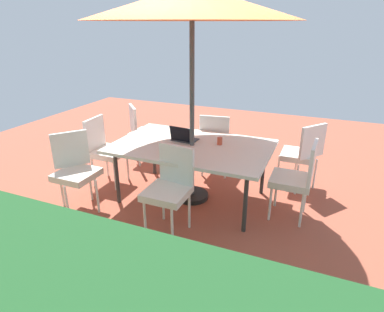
{
  "coord_description": "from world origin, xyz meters",
  "views": [
    {
      "loc": [
        -1.53,
        3.63,
        2.22
      ],
      "look_at": [
        0.0,
        0.0,
        0.61
      ],
      "focal_mm": 30.62,
      "sensor_mm": 36.0,
      "label": 1
    }
  ],
  "objects_px": {
    "chair_southeast": "(143,131)",
    "laptop": "(184,138)",
    "chair_northeast": "(75,168)",
    "dining_table": "(192,148)",
    "chair_north": "(170,186)",
    "chair_south": "(216,141)",
    "chair_west": "(297,176)",
    "chair_east": "(105,148)",
    "cup": "(220,141)",
    "chair_southwest": "(302,152)",
    "patio_umbrella": "(192,5)"
  },
  "relations": [
    {
      "from": "dining_table",
      "to": "chair_southwest",
      "type": "bearing_deg",
      "value": -146.62
    },
    {
      "from": "patio_umbrella",
      "to": "cup",
      "type": "height_order",
      "value": "patio_umbrella"
    },
    {
      "from": "chair_southeast",
      "to": "cup",
      "type": "bearing_deg",
      "value": -156.67
    },
    {
      "from": "chair_southeast",
      "to": "chair_east",
      "type": "relative_size",
      "value": 1.0
    },
    {
      "from": "patio_umbrella",
      "to": "chair_north",
      "type": "xyz_separation_m",
      "value": [
        -0.05,
        0.76,
        -1.85
      ]
    },
    {
      "from": "chair_northeast",
      "to": "cup",
      "type": "distance_m",
      "value": 1.85
    },
    {
      "from": "dining_table",
      "to": "chair_south",
      "type": "height_order",
      "value": "chair_south"
    },
    {
      "from": "chair_west",
      "to": "cup",
      "type": "xyz_separation_m",
      "value": [
        1.0,
        -0.13,
        0.26
      ]
    },
    {
      "from": "chair_east",
      "to": "laptop",
      "type": "xyz_separation_m",
      "value": [
        -1.18,
        -0.15,
        0.26
      ]
    },
    {
      "from": "chair_north",
      "to": "cup",
      "type": "distance_m",
      "value": 0.99
    },
    {
      "from": "chair_west",
      "to": "chair_east",
      "type": "xyz_separation_m",
      "value": [
        2.66,
        0.08,
        0.0
      ]
    },
    {
      "from": "chair_southeast",
      "to": "cup",
      "type": "height_order",
      "value": "chair_southeast"
    },
    {
      "from": "chair_southeast",
      "to": "cup",
      "type": "relative_size",
      "value": 10.25
    },
    {
      "from": "cup",
      "to": "laptop",
      "type": "bearing_deg",
      "value": 6.98
    },
    {
      "from": "chair_southwest",
      "to": "chair_southeast",
      "type": "relative_size",
      "value": 1.0
    },
    {
      "from": "dining_table",
      "to": "chair_north",
      "type": "relative_size",
      "value": 2.04
    },
    {
      "from": "chair_north",
      "to": "dining_table",
      "type": "bearing_deg",
      "value": 100.93
    },
    {
      "from": "chair_east",
      "to": "cup",
      "type": "distance_m",
      "value": 1.69
    },
    {
      "from": "chair_southwest",
      "to": "chair_north",
      "type": "bearing_deg",
      "value": -0.14
    },
    {
      "from": "chair_south",
      "to": "chair_west",
      "type": "bearing_deg",
      "value": 139.72
    },
    {
      "from": "patio_umbrella",
      "to": "chair_southwest",
      "type": "distance_m",
      "value": 2.42
    },
    {
      "from": "chair_southwest",
      "to": "patio_umbrella",
      "type": "bearing_deg",
      "value": -19.11
    },
    {
      "from": "dining_table",
      "to": "chair_northeast",
      "type": "xyz_separation_m",
      "value": [
        1.24,
        0.79,
        -0.17
      ]
    },
    {
      "from": "chair_north",
      "to": "cup",
      "type": "bearing_deg",
      "value": 80.7
    },
    {
      "from": "laptop",
      "to": "cup",
      "type": "relative_size",
      "value": 3.55
    },
    {
      "from": "chair_south",
      "to": "chair_north",
      "type": "distance_m",
      "value": 1.6
    },
    {
      "from": "chair_south",
      "to": "laptop",
      "type": "relative_size",
      "value": 2.89
    },
    {
      "from": "patio_umbrella",
      "to": "laptop",
      "type": "height_order",
      "value": "patio_umbrella"
    },
    {
      "from": "chair_west",
      "to": "dining_table",
      "type": "bearing_deg",
      "value": -87.28
    },
    {
      "from": "chair_northeast",
      "to": "chair_north",
      "type": "bearing_deg",
      "value": -50.75
    },
    {
      "from": "chair_southeast",
      "to": "laptop",
      "type": "height_order",
      "value": "same"
    },
    {
      "from": "cup",
      "to": "chair_southeast",
      "type": "bearing_deg",
      "value": -23.88
    },
    {
      "from": "chair_southeast",
      "to": "chair_north",
      "type": "relative_size",
      "value": 1.0
    },
    {
      "from": "chair_southwest",
      "to": "cup",
      "type": "xyz_separation_m",
      "value": [
        0.98,
        0.7,
        0.26
      ]
    },
    {
      "from": "chair_northeast",
      "to": "laptop",
      "type": "height_order",
      "value": "same"
    },
    {
      "from": "patio_umbrella",
      "to": "cup",
      "type": "xyz_separation_m",
      "value": [
        -0.32,
        -0.16,
        -1.59
      ]
    },
    {
      "from": "patio_umbrella",
      "to": "chair_north",
      "type": "bearing_deg",
      "value": 93.99
    },
    {
      "from": "dining_table",
      "to": "chair_north",
      "type": "height_order",
      "value": "chair_north"
    },
    {
      "from": "patio_umbrella",
      "to": "chair_southwest",
      "type": "height_order",
      "value": "patio_umbrella"
    },
    {
      "from": "cup",
      "to": "chair_east",
      "type": "bearing_deg",
      "value": 7.22
    },
    {
      "from": "dining_table",
      "to": "chair_south",
      "type": "bearing_deg",
      "value": -92.7
    },
    {
      "from": "laptop",
      "to": "chair_southwest",
      "type": "bearing_deg",
      "value": -147.68
    },
    {
      "from": "chair_east",
      "to": "chair_northeast",
      "type": "bearing_deg",
      "value": -175.9
    },
    {
      "from": "chair_south",
      "to": "cup",
      "type": "relative_size",
      "value": 10.25
    },
    {
      "from": "chair_south",
      "to": "chair_northeast",
      "type": "bearing_deg",
      "value": 44.08
    },
    {
      "from": "chair_west",
      "to": "chair_northeast",
      "type": "xyz_separation_m",
      "value": [
        2.56,
        0.82,
        0.0
      ]
    },
    {
      "from": "chair_southeast",
      "to": "chair_west",
      "type": "bearing_deg",
      "value": -150.59
    },
    {
      "from": "chair_southwest",
      "to": "chair_northeast",
      "type": "distance_m",
      "value": 3.04
    },
    {
      "from": "chair_southeast",
      "to": "chair_northeast",
      "type": "bearing_deg",
      "value": 137.58
    },
    {
      "from": "laptop",
      "to": "chair_southeast",
      "type": "bearing_deg",
      "value": -29.87
    }
  ]
}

